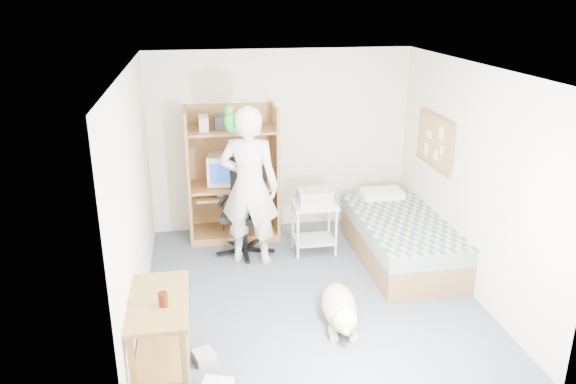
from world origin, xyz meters
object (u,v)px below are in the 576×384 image
object	(u,v)px
side_desk	(160,326)
computer_hutch	(233,179)
dog	(340,308)
person	(249,186)
printer_cart	(314,220)
bed	(400,238)
office_chair	(246,220)

from	to	relation	value
side_desk	computer_hutch	bearing A→B (deg)	73.86
side_desk	dog	xyz separation A→B (m)	(1.74, 0.53, -0.31)
person	printer_cart	world-z (taller)	person
computer_hutch	dog	xyz separation A→B (m)	(0.89, -2.41, -0.64)
printer_cart	bed	bearing A→B (deg)	-21.96
computer_hutch	person	distance (m)	0.86
computer_hutch	printer_cart	distance (m)	1.27
printer_cart	office_chair	bearing A→B (deg)	167.50
person	printer_cart	size ratio (longest dim) A/B	2.94
bed	dog	xyz separation A→B (m)	(-1.11, -1.29, -0.11)
side_desk	person	size ratio (longest dim) A/B	0.51
person	dog	bearing A→B (deg)	134.33
side_desk	person	xyz separation A→B (m)	(1.00, 2.11, 0.49)
office_chair	printer_cart	bearing A→B (deg)	6.77
computer_hutch	printer_cart	size ratio (longest dim) A/B	2.68
computer_hutch	bed	size ratio (longest dim) A/B	0.89
person	printer_cart	xyz separation A→B (m)	(0.83, 0.12, -0.54)
computer_hutch	bed	distance (m)	2.35
office_chair	dog	size ratio (longest dim) A/B	1.08
computer_hutch	side_desk	bearing A→B (deg)	-106.14
dog	person	bearing A→B (deg)	122.01
side_desk	office_chair	bearing A→B (deg)	68.18
bed	printer_cart	bearing A→B (deg)	158.09
office_chair	person	xyz separation A→B (m)	(0.03, -0.31, 0.56)
person	dog	world-z (taller)	person
bed	side_desk	bearing A→B (deg)	-147.50
side_desk	office_chair	world-z (taller)	office_chair
printer_cart	side_desk	bearing A→B (deg)	-129.48
bed	printer_cart	world-z (taller)	printer_cart
computer_hutch	person	bearing A→B (deg)	-80.04
office_chair	dog	xyz separation A→B (m)	(0.77, -1.89, -0.24)
computer_hutch	office_chair	xyz separation A→B (m)	(0.12, -0.52, -0.40)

